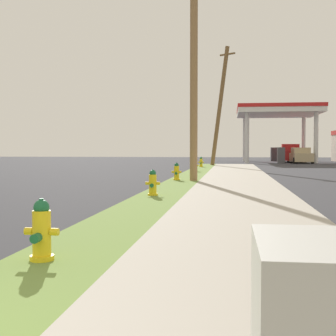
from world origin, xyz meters
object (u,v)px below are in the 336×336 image
at_px(fire_hydrant_third, 177,172).
at_px(fire_hydrant_fifth, 201,162).
at_px(truck_red_at_forecourt, 291,154).
at_px(fire_hydrant_nearest, 42,233).
at_px(utility_pole_midground, 194,63).
at_px(car_tan_by_near_pump, 300,156).
at_px(fire_hydrant_second, 153,184).
at_px(utility_pole_background, 220,106).
at_px(fire_hydrant_fourth, 195,166).

xyz_separation_m(fire_hydrant_third, fire_hydrant_fifth, (0.10, 14.71, 0.00)).
distance_m(fire_hydrant_third, fire_hydrant_fifth, 14.71).
bearing_deg(truck_red_at_forecourt, fire_hydrant_fifth, -115.24).
distance_m(fire_hydrant_nearest, utility_pole_midground, 15.17).
bearing_deg(car_tan_by_near_pump, fire_hydrant_nearest, -101.76).
bearing_deg(fire_hydrant_second, utility_pole_midground, 84.13).
bearing_deg(car_tan_by_near_pump, utility_pole_background, -125.91).
xyz_separation_m(fire_hydrant_fourth, utility_pole_midground, (0.57, -8.20, 4.60)).
xyz_separation_m(utility_pole_midground, truck_red_at_forecourt, (7.97, 33.30, -4.13)).
height_order(fire_hydrant_nearest, fire_hydrant_fifth, same).
height_order(fire_hydrant_fifth, utility_pole_background, utility_pole_background).
bearing_deg(fire_hydrant_fifth, car_tan_by_near_pump, 57.61).
relative_size(utility_pole_midground, utility_pole_background, 1.03).
bearing_deg(fire_hydrant_third, utility_pole_background, 85.68).
distance_m(fire_hydrant_second, utility_pole_midground, 7.94).
xyz_separation_m(car_tan_by_near_pump, truck_red_at_forecourt, (-0.47, 3.95, 0.19)).
height_order(fire_hydrant_third, utility_pole_midground, utility_pole_midground).
height_order(fire_hydrant_nearest, fire_hydrant_fourth, same).
xyz_separation_m(fire_hydrant_second, utility_pole_background, (1.28, 25.00, 4.48)).
height_order(fire_hydrant_fifth, car_tan_by_near_pump, car_tan_by_near_pump).
xyz_separation_m(fire_hydrant_second, fire_hydrant_fourth, (0.09, 14.64, 0.00)).
height_order(fire_hydrant_nearest, truck_red_at_forecourt, truck_red_at_forecourt).
height_order(utility_pole_midground, utility_pole_background, utility_pole_midground).
bearing_deg(fire_hydrant_second, utility_pole_background, 87.06).
height_order(fire_hydrant_fourth, utility_pole_midground, utility_pole_midground).
height_order(fire_hydrant_fourth, car_tan_by_near_pump, car_tan_by_near_pump).
height_order(fire_hydrant_nearest, fire_hydrant_third, same).
height_order(utility_pole_midground, truck_red_at_forecourt, utility_pole_midground).
distance_m(utility_pole_midground, truck_red_at_forecourt, 34.49).
relative_size(fire_hydrant_third, fire_hydrant_fifth, 1.00).
relative_size(utility_pole_background, truck_red_at_forecourt, 1.72).
bearing_deg(truck_red_at_forecourt, fire_hydrant_third, -104.81).
bearing_deg(fire_hydrant_fourth, fire_hydrant_second, -90.34).
distance_m(fire_hydrant_second, car_tan_by_near_pump, 36.93).
height_order(fire_hydrant_third, utility_pole_background, utility_pole_background).
height_order(fire_hydrant_third, fire_hydrant_fifth, same).
distance_m(car_tan_by_near_pump, truck_red_at_forecourt, 3.98).
bearing_deg(utility_pole_midground, fire_hydrant_fourth, 94.01).
xyz_separation_m(fire_hydrant_nearest, fire_hydrant_second, (0.01, 8.00, 0.00)).
bearing_deg(fire_hydrant_fourth, fire_hydrant_fifth, 90.67).
height_order(fire_hydrant_second, car_tan_by_near_pump, car_tan_by_near_pump).
bearing_deg(truck_red_at_forecourt, utility_pole_midground, -103.45).
bearing_deg(fire_hydrant_nearest, utility_pole_midground, 87.32).
height_order(fire_hydrant_fourth, truck_red_at_forecourt, truck_red_at_forecourt).
bearing_deg(utility_pole_midground, fire_hydrant_nearest, -92.68).
relative_size(utility_pole_midground, truck_red_at_forecourt, 1.76).
bearing_deg(utility_pole_midground, car_tan_by_near_pump, 73.96).
bearing_deg(fire_hydrant_fifth, utility_pole_midground, -87.51).
xyz_separation_m(fire_hydrant_nearest, truck_red_at_forecourt, (8.64, 47.74, 0.47)).
bearing_deg(fire_hydrant_fifth, fire_hydrant_fourth, -89.33).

